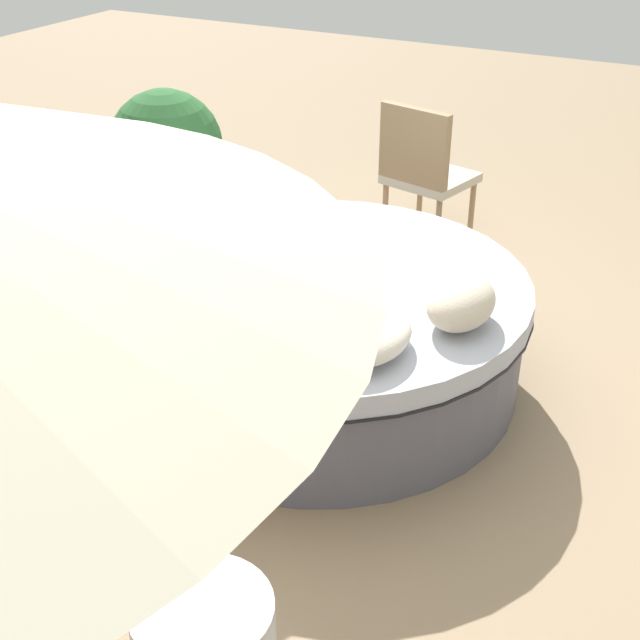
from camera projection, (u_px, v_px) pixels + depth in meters
name	position (u px, v px, depth m)	size (l,w,h in m)	color
ground_plane	(320.00, 378.00, 4.53)	(16.00, 16.00, 0.00)	#9E8466
round_bed	(320.00, 329.00, 4.38)	(2.10, 2.10, 0.59)	#595966
throw_pillow_0	(174.00, 301.00, 3.89)	(0.54, 0.39, 0.14)	beige
throw_pillow_1	(251.00, 334.00, 3.60)	(0.55, 0.31, 0.17)	beige
throw_pillow_2	(366.00, 335.00, 3.61)	(0.49, 0.37, 0.15)	silver
throw_pillow_3	(461.00, 302.00, 3.80)	(0.42, 0.29, 0.21)	beige
patio_chair	(423.00, 166.00, 5.75)	(0.61, 0.62, 0.98)	#997A56
planter	(167.00, 159.00, 5.61)	(0.74, 0.74, 1.10)	#4C4C51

